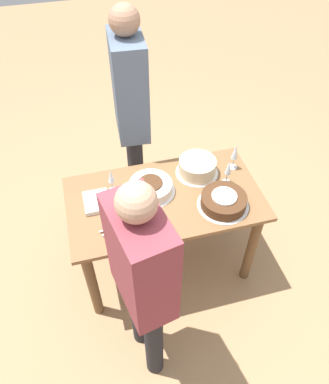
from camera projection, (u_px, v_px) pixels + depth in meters
ground_plane at (164, 261)px, 3.03m from camera, size 12.00×12.00×0.00m
dining_table at (164, 211)px, 2.58m from camera, size 1.29×0.72×0.76m
cake_center_white at (151, 187)px, 2.49m from camera, size 0.33×0.33×0.09m
cake_front_chocolate at (224, 201)px, 2.40m from camera, size 0.33×0.33×0.09m
cake_back_decorated at (197, 167)px, 2.60m from camera, size 0.30×0.30×0.11m
wine_glass_near at (235, 153)px, 2.58m from camera, size 0.07×0.07×0.21m
wine_glass_far at (228, 169)px, 2.48m from camera, size 0.06×0.06×0.19m
wine_glass_extra at (111, 177)px, 2.43m from camera, size 0.06×0.06×0.19m
fork_pile at (117, 231)px, 2.28m from camera, size 0.22×0.09×0.01m
napkin_stack at (96, 202)px, 2.43m from camera, size 0.16×0.20×0.03m
person_cutting at (142, 276)px, 1.85m from camera, size 0.29×0.43×1.58m
person_watching at (131, 105)px, 2.68m from camera, size 0.25×0.41×1.76m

